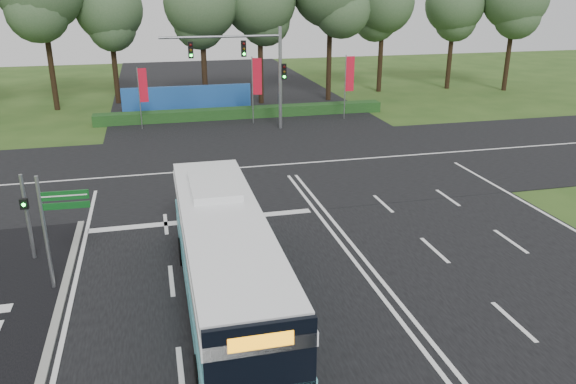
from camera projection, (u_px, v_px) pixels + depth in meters
name	position (u px, v px, depth m)	size (l,w,h in m)	color
ground	(353.00, 261.00, 20.73)	(120.00, 120.00, 0.00)	#294818
road_main	(353.00, 260.00, 20.72)	(20.00, 120.00, 0.04)	black
road_cross	(280.00, 165.00, 31.66)	(120.00, 14.00, 0.05)	black
kerb_strip	(50.00, 346.00, 15.72)	(0.25, 18.00, 0.12)	gray
city_bus	(225.00, 260.00, 17.10)	(2.60, 11.78, 3.38)	#5ECCD9
pedestrian_signal	(27.00, 214.00, 20.18)	(0.28, 0.41, 3.32)	gray
street_sign	(54.00, 219.00, 18.01)	(1.55, 0.17, 3.98)	gray
banner_flag_left	(142.00, 89.00, 38.69)	(0.64, 0.09, 4.35)	gray
banner_flag_mid	(256.00, 81.00, 40.16)	(0.70, 0.23, 4.84)	gray
banner_flag_right	(349.00, 78.00, 41.59)	(0.71, 0.07, 4.79)	gray
traffic_light_gantry	(254.00, 63.00, 37.84)	(8.41, 0.28, 7.00)	gray
hedge	(243.00, 113.00, 42.92)	(22.00, 1.20, 0.80)	#163C15
blue_hoarding	(187.00, 100.00, 44.06)	(10.00, 0.30, 2.20)	#1D4FA0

